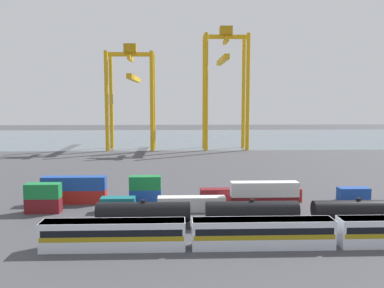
% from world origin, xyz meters
% --- Properties ---
extents(ground_plane, '(420.00, 420.00, 0.00)m').
position_xyz_m(ground_plane, '(0.00, 40.00, 0.00)').
color(ground_plane, '#424247').
extents(harbour_water, '(400.00, 110.00, 0.01)m').
position_xyz_m(harbour_water, '(0.00, 139.60, 0.00)').
color(harbour_water, slate).
rests_on(harbour_water, ground_plane).
extents(passenger_train, '(59.04, 3.14, 3.90)m').
position_xyz_m(passenger_train, '(2.07, -22.68, 2.14)').
color(passenger_train, silver).
rests_on(passenger_train, ground_plane).
extents(freight_tank_row, '(48.48, 2.94, 4.40)m').
position_xyz_m(freight_tank_row, '(2.30, -13.35, 2.09)').
color(freight_tank_row, '#232326').
rests_on(freight_tank_row, ground_plane).
extents(shipping_container_0, '(6.04, 2.44, 2.60)m').
position_xyz_m(shipping_container_0, '(-33.03, -3.85, 1.30)').
color(shipping_container_0, maroon).
rests_on(shipping_container_0, ground_plane).
extents(shipping_container_1, '(6.04, 2.44, 2.60)m').
position_xyz_m(shipping_container_1, '(-33.03, -3.85, 3.90)').
color(shipping_container_1, '#197538').
rests_on(shipping_container_1, shipping_container_0).
extents(shipping_container_2, '(6.04, 2.44, 2.60)m').
position_xyz_m(shipping_container_2, '(-19.94, -3.85, 1.30)').
color(shipping_container_2, '#146066').
rests_on(shipping_container_2, ground_plane).
extents(shipping_container_3, '(12.10, 2.44, 2.60)m').
position_xyz_m(shipping_container_3, '(-6.85, -3.85, 1.30)').
color(shipping_container_3, silver).
rests_on(shipping_container_3, ground_plane).
extents(shipping_container_4, '(12.10, 2.44, 2.60)m').
position_xyz_m(shipping_container_4, '(6.24, -3.85, 1.30)').
color(shipping_container_4, maroon).
rests_on(shipping_container_4, ground_plane).
extents(shipping_container_5, '(12.10, 2.44, 2.60)m').
position_xyz_m(shipping_container_5, '(6.24, -3.85, 3.90)').
color(shipping_container_5, silver).
rests_on(shipping_container_5, shipping_container_4).
extents(shipping_container_6, '(12.10, 2.44, 2.60)m').
position_xyz_m(shipping_container_6, '(-29.20, 2.62, 1.30)').
color(shipping_container_6, '#AD211C').
rests_on(shipping_container_6, ground_plane).
extents(shipping_container_7, '(12.10, 2.44, 2.60)m').
position_xyz_m(shipping_container_7, '(-29.20, 2.62, 3.90)').
color(shipping_container_7, '#1C4299').
rests_on(shipping_container_7, shipping_container_6).
extents(shipping_container_8, '(6.04, 2.44, 2.60)m').
position_xyz_m(shipping_container_8, '(-15.56, 2.62, 1.30)').
color(shipping_container_8, '#1C4299').
rests_on(shipping_container_8, ground_plane).
extents(shipping_container_9, '(6.04, 2.44, 2.60)m').
position_xyz_m(shipping_container_9, '(-15.56, 2.62, 3.90)').
color(shipping_container_9, '#197538').
rests_on(shipping_container_9, shipping_container_8).
extents(shipping_container_10, '(6.04, 2.44, 2.60)m').
position_xyz_m(shipping_container_10, '(-1.92, 2.62, 1.30)').
color(shipping_container_10, maroon).
rests_on(shipping_container_10, ground_plane).
extents(shipping_container_11, '(6.04, 2.44, 2.60)m').
position_xyz_m(shipping_container_11, '(11.72, 2.62, 1.30)').
color(shipping_container_11, '#AD211C').
rests_on(shipping_container_11, ground_plane).
extents(shipping_container_12, '(6.04, 2.44, 2.60)m').
position_xyz_m(shipping_container_12, '(25.35, 2.62, 1.30)').
color(shipping_container_12, '#1C4299').
rests_on(shipping_container_12, ground_plane).
extents(gantry_crane_west, '(18.83, 41.68, 41.40)m').
position_xyz_m(gantry_crane_west, '(-27.51, 93.73, 25.34)').
color(gantry_crane_west, gold).
rests_on(gantry_crane_west, ground_plane).
extents(gantry_crane_central, '(17.77, 33.58, 48.30)m').
position_xyz_m(gantry_crane_central, '(10.04, 92.16, 29.40)').
color(gantry_crane_central, gold).
rests_on(gantry_crane_central, ground_plane).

